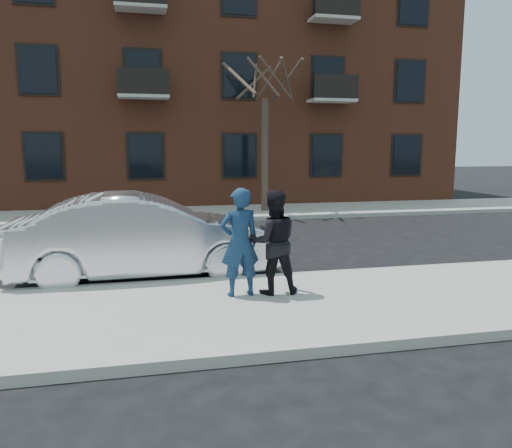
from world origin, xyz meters
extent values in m
plane|color=black|center=(0.00, 0.00, 0.00)|extent=(100.00, 100.00, 0.00)
cube|color=#999691|center=(0.00, -0.25, 0.07)|extent=(50.00, 3.50, 0.15)
cube|color=#999691|center=(0.00, 1.55, 0.07)|extent=(50.00, 0.10, 0.15)
cube|color=#999691|center=(0.00, 11.25, 0.07)|extent=(50.00, 3.50, 0.15)
cube|color=#999691|center=(0.00, 9.45, 0.07)|extent=(50.00, 0.10, 0.15)
cube|color=brown|center=(2.00, 18.00, 6.00)|extent=(24.00, 10.00, 12.00)
cube|color=black|center=(3.90, 12.94, 2.20)|extent=(1.30, 0.06, 1.70)
cube|color=black|center=(11.50, 12.94, 2.20)|extent=(1.30, 0.06, 1.70)
cube|color=black|center=(3.90, 12.94, 5.40)|extent=(1.30, 0.06, 1.70)
cube|color=black|center=(11.50, 12.94, 5.40)|extent=(1.30, 0.06, 1.70)
cube|color=black|center=(11.50, 12.94, 8.60)|extent=(1.30, 0.06, 1.70)
cylinder|color=#372821|center=(4.50, 11.00, 2.25)|extent=(0.26, 0.26, 4.20)
imported|color=silver|center=(-0.01, 2.38, 0.84)|extent=(5.16, 1.98, 1.68)
imported|color=navy|center=(1.50, 0.34, 1.04)|extent=(0.69, 0.49, 1.78)
cube|color=black|center=(1.43, 0.55, 1.50)|extent=(0.08, 0.13, 0.08)
imported|color=black|center=(2.07, 0.36, 1.01)|extent=(0.88, 0.70, 1.73)
cube|color=black|center=(1.93, 0.55, 1.23)|extent=(0.09, 0.14, 0.06)
camera|label=1|loc=(0.02, -7.50, 2.59)|focal=35.00mm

